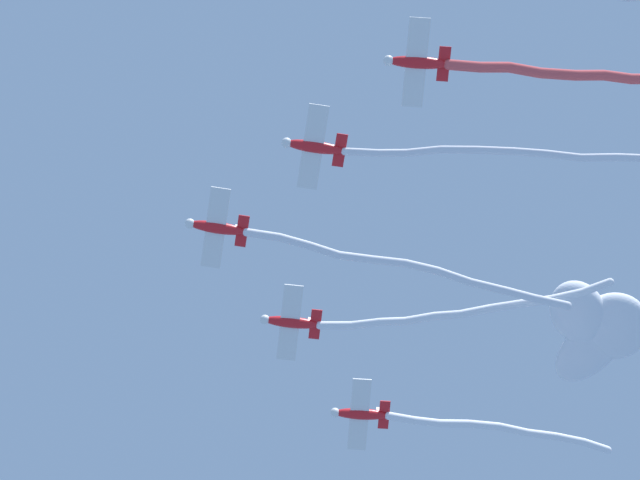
{
  "coord_description": "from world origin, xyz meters",
  "views": [
    {
      "loc": [
        -25.0,
        24.13,
        3.59
      ],
      "look_at": [
        -4.94,
        -1.54,
        89.82
      ],
      "focal_mm": 63.82,
      "sensor_mm": 36.0,
      "label": 1
    }
  ],
  "objects_px": {
    "airplane_slot": "(416,62)",
    "airplane_trail": "(360,414)",
    "airplane_left_wing": "(314,147)",
    "airplane_right_wing": "(290,322)",
    "airplane_lead": "(216,227)"
  },
  "relations": [
    {
      "from": "airplane_left_wing",
      "to": "airplane_trail",
      "type": "distance_m",
      "value": 24.21
    },
    {
      "from": "airplane_left_wing",
      "to": "airplane_right_wing",
      "type": "xyz_separation_m",
      "value": [
        10.99,
        -10.87,
        0.3
      ]
    },
    {
      "from": "airplane_slot",
      "to": "airplane_trail",
      "type": "distance_m",
      "value": 30.91
    },
    {
      "from": "airplane_trail",
      "to": "airplane_right_wing",
      "type": "bearing_deg",
      "value": 51.75
    },
    {
      "from": "airplane_trail",
      "to": "airplane_left_wing",
      "type": "bearing_deg",
      "value": 77.03
    },
    {
      "from": "airplane_lead",
      "to": "airplane_trail",
      "type": "relative_size",
      "value": 0.99
    },
    {
      "from": "airplane_right_wing",
      "to": "airplane_trail",
      "type": "distance_m",
      "value": 10.4
    },
    {
      "from": "airplane_slot",
      "to": "airplane_trail",
      "type": "height_order",
      "value": "airplane_trail"
    },
    {
      "from": "airplane_lead",
      "to": "airplane_trail",
      "type": "height_order",
      "value": "same"
    },
    {
      "from": "airplane_lead",
      "to": "airplane_right_wing",
      "type": "distance_m",
      "value": 10.4
    },
    {
      "from": "airplane_lead",
      "to": "airplane_left_wing",
      "type": "height_order",
      "value": "same"
    },
    {
      "from": "airplane_left_wing",
      "to": "airplane_slot",
      "type": "relative_size",
      "value": 0.98
    },
    {
      "from": "airplane_slot",
      "to": "airplane_trail",
      "type": "bearing_deg",
      "value": -86.43
    },
    {
      "from": "airplane_lead",
      "to": "airplane_right_wing",
      "type": "height_order",
      "value": "airplane_right_wing"
    },
    {
      "from": "airplane_left_wing",
      "to": "airplane_right_wing",
      "type": "distance_m",
      "value": 15.46
    }
  ]
}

